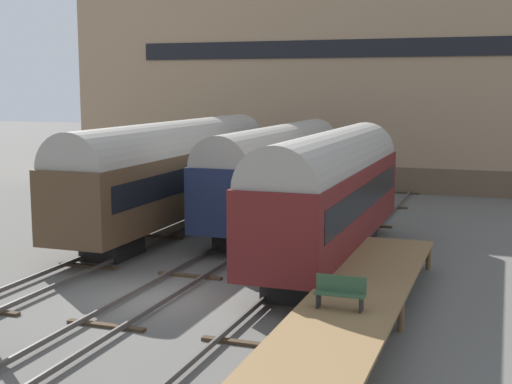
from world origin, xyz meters
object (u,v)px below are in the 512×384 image
(train_car_maroon, at_px, (330,189))
(train_car_brown, at_px, (175,168))
(bench, at_px, (340,291))
(train_car_navy, at_px, (277,169))

(train_car_maroon, height_order, train_car_brown, train_car_brown)
(train_car_maroon, relative_size, bench, 10.72)
(train_car_maroon, distance_m, bench, 9.60)
(train_car_brown, xyz_separation_m, bench, (11.43, -13.29, -1.50))
(train_car_navy, height_order, bench, train_car_navy)
(train_car_navy, xyz_separation_m, train_car_brown, (-4.46, -2.69, 0.15))
(train_car_maroon, bearing_deg, train_car_brown, 155.11)
(train_car_maroon, xyz_separation_m, train_car_brown, (-8.92, 4.14, 0.04))
(train_car_brown, distance_m, bench, 17.59)
(train_car_navy, bearing_deg, train_car_maroon, -56.84)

